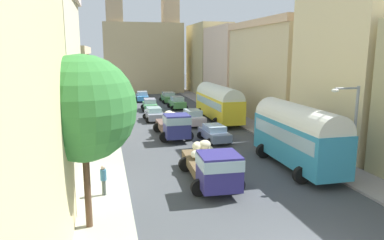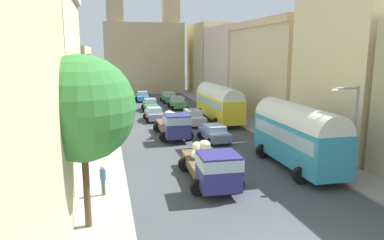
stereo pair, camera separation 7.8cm
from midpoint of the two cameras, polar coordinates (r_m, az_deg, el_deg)
The scene contains 26 objects.
ground_plane at distance 38.62m, azimuth -3.11°, elevation -0.24°, with size 154.00×154.00×0.00m, color #3E4247.
sidewalk_left at distance 37.97m, azimuth -13.92°, elevation -0.63°, with size 2.50×70.00×0.14m, color #9C9D8F.
sidewalk_right at distance 40.55m, azimuth 7.01°, elevation 0.33°, with size 2.50×70.00×0.14m, color gray.
building_left_1 at distance 21.24m, azimuth -23.86°, elevation 4.83°, with size 4.80×9.87×11.03m.
building_left_2 at distance 33.46m, azimuth -20.51°, elevation 4.22°, with size 5.31×13.36×7.86m.
building_right_1 at distance 29.50m, azimuth 24.51°, elevation 8.22°, with size 5.93×9.03×13.09m.
building_right_2 at distance 40.14m, azimuth 12.70°, elevation 7.71°, with size 5.13×14.93×10.72m.
building_right_3 at distance 53.15m, azimuth 6.09°, elevation 8.74°, with size 5.02×11.58×11.01m.
building_right_4 at distance 64.73m, azimuth 2.60°, elevation 9.68°, with size 5.45×11.79×12.16m.
distant_church at distance 66.68m, azimuth -7.90°, elevation 10.57°, with size 13.98×7.55×20.99m.
parked_bus_0 at distance 23.73m, azimuth 16.42°, elevation -2.04°, with size 3.26×8.37×4.16m.
parked_bus_1 at distance 38.44m, azimuth 4.18°, elevation 2.97°, with size 3.25×9.94×3.92m.
cargo_truck_0 at distance 20.05m, azimuth 3.16°, elevation -7.23°, with size 3.12×6.78×2.28m.
cargo_truck_1 at distance 30.83m, azimuth -2.99°, elevation -0.72°, with size 2.91×6.67×2.40m.
car_0 at distance 39.16m, azimuth -6.16°, elevation 0.98°, with size 2.27×3.87×1.47m.
car_1 at distance 46.13m, azimuth -6.80°, elevation 2.48°, with size 2.31×4.02×1.51m.
car_2 at distance 54.73m, azimuth -8.00°, elevation 3.77°, with size 2.35×4.00×1.50m.
car_3 at distance 30.02m, azimuth 3.51°, elevation -2.09°, with size 2.38×4.02×1.39m.
car_4 at distance 36.49m, azimuth 0.08°, elevation 0.41°, with size 2.40×4.05×1.61m.
car_5 at distance 47.09m, azimuth -2.43°, elevation 2.78°, with size 2.32×3.75×1.62m.
car_6 at distance 53.11m, azimuth -3.82°, elevation 3.65°, with size 2.40×4.39×1.50m.
pedestrian_0 at distance 19.13m, azimuth -14.08°, elevation -9.14°, with size 0.40×0.40×1.73m.
pedestrian_1 at distance 32.46m, azimuth -15.19°, elevation -0.88°, with size 0.41×0.41×1.80m.
streetlamp_near at distance 21.72m, azimuth 24.00°, elevation -0.80°, with size 1.75×0.28×5.58m.
roadside_tree_0 at distance 14.89m, azimuth -17.20°, elevation 1.72°, with size 4.32×4.32×7.37m.
roadside_tree_1 at distance 24.65m, azimuth -15.92°, elevation 4.85°, with size 3.95×3.95×7.03m.
Camera 1 is at (-7.00, -10.24, 7.45)m, focal length 33.37 mm.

